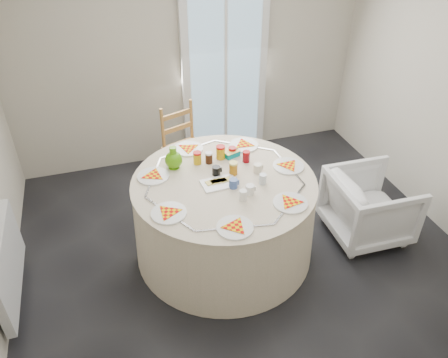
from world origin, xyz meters
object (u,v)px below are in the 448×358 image
object	(u,v)px
table	(224,218)
wooden_chair	(187,149)
armchair	(370,201)
radiator	(8,264)
green_pitcher	(174,159)

from	to	relation	value
table	wooden_chair	world-z (taller)	wooden_chair
armchair	wooden_chair	bearing A→B (deg)	50.00
table	radiator	bearing A→B (deg)	-178.98
armchair	green_pitcher	bearing A→B (deg)	75.16
table	wooden_chair	distance (m)	1.11
green_pitcher	wooden_chair	bearing A→B (deg)	53.27
armchair	table	bearing A→B (deg)	83.82
radiator	green_pitcher	world-z (taller)	green_pitcher
wooden_chair	green_pitcher	size ratio (longest dim) A/B	4.74
armchair	green_pitcher	world-z (taller)	green_pitcher
table	wooden_chair	bearing A→B (deg)	93.72
radiator	wooden_chair	world-z (taller)	wooden_chair
radiator	table	size ratio (longest dim) A/B	0.62
wooden_chair	green_pitcher	world-z (taller)	green_pitcher
table	green_pitcher	distance (m)	0.69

